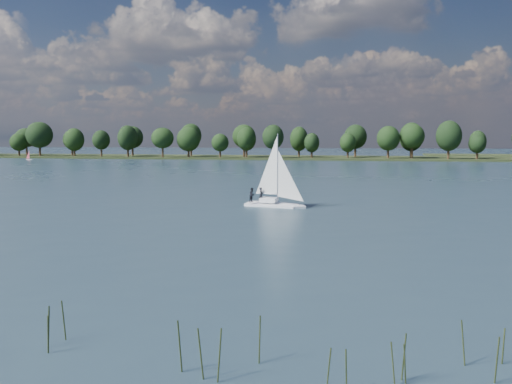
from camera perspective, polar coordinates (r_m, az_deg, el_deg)
ground at (r=130.91m, az=1.53°, el=1.59°), size 700.00×700.00×0.00m
far_shore at (r=241.97m, az=5.86°, el=3.35°), size 660.00×40.00×1.50m
sailboat at (r=73.00m, az=1.60°, el=0.64°), size 7.72×3.90×9.79m
dinghy_pink at (r=245.26m, az=-21.71°, el=3.24°), size 2.64×1.18×4.12m
treeline at (r=238.10m, az=5.35°, el=5.27°), size 562.24×74.02×18.79m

